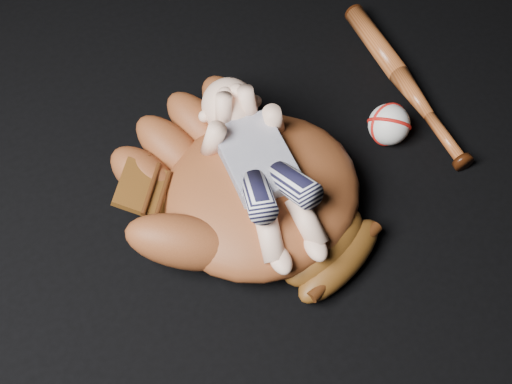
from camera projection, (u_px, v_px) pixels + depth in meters
baseball_glove at (261, 187)px, 1.15m from camera, size 0.62×0.66×0.17m
newborn_baby at (263, 168)px, 1.11m from camera, size 0.23×0.41×0.16m
baseball_bat at (405, 83)px, 1.39m from camera, size 0.10×0.49×0.05m
baseball at (389, 124)px, 1.29m from camera, size 0.11×0.11×0.08m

